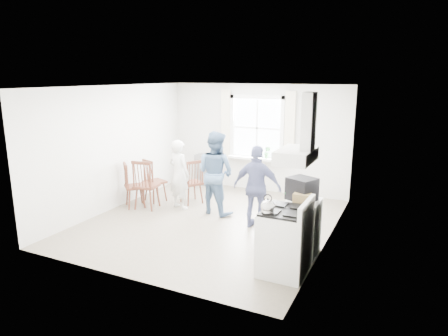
# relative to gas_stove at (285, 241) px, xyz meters

# --- Properties ---
(room_shell) EXTENTS (4.62, 5.12, 2.64)m
(room_shell) POSITION_rel_gas_stove_xyz_m (-1.91, 1.35, 0.82)
(room_shell) COLOR gray
(room_shell) RESTS_ON ground
(window_assembly) EXTENTS (1.88, 0.24, 1.70)m
(window_assembly) POSITION_rel_gas_stove_xyz_m (-1.91, 3.80, 0.98)
(window_assembly) COLOR white
(window_assembly) RESTS_ON room_shell
(range_hood) EXTENTS (0.45, 0.76, 0.94)m
(range_hood) POSITION_rel_gas_stove_xyz_m (0.16, -0.00, 1.42)
(range_hood) COLOR white
(range_hood) RESTS_ON room_shell
(shelf_unit) EXTENTS (0.40, 0.30, 0.80)m
(shelf_unit) POSITION_rel_gas_stove_xyz_m (-3.31, 3.68, -0.08)
(shelf_unit) COLOR gray
(shelf_unit) RESTS_ON ground
(gas_stove) EXTENTS (0.68, 0.76, 1.12)m
(gas_stove) POSITION_rel_gas_stove_xyz_m (0.00, 0.00, 0.00)
(gas_stove) COLOR white
(gas_stove) RESTS_ON ground
(kettle) EXTENTS (0.19, 0.19, 0.27)m
(kettle) POSITION_rel_gas_stove_xyz_m (-0.19, -0.24, 0.56)
(kettle) COLOR silver
(kettle) RESTS_ON gas_stove
(low_cabinet) EXTENTS (0.50, 0.55, 0.90)m
(low_cabinet) POSITION_rel_gas_stove_xyz_m (0.07, 0.70, -0.03)
(low_cabinet) COLOR white
(low_cabinet) RESTS_ON ground
(stereo_stack) EXTENTS (0.51, 0.49, 0.35)m
(stereo_stack) POSITION_rel_gas_stove_xyz_m (0.03, 0.70, 0.59)
(stereo_stack) COLOR black
(stereo_stack) RESTS_ON low_cabinet
(cardboard_box) EXTENTS (0.26, 0.19, 0.16)m
(cardboard_box) POSITION_rel_gas_stove_xyz_m (0.10, 0.50, 0.50)
(cardboard_box) COLOR olive
(cardboard_box) RESTS_ON low_cabinet
(windsor_chair_a) EXTENTS (0.51, 0.50, 1.08)m
(windsor_chair_a) POSITION_rel_gas_stove_xyz_m (-3.51, 1.38, 0.17)
(windsor_chair_a) COLOR #4B2418
(windsor_chair_a) RESTS_ON ground
(windsor_chair_b) EXTENTS (0.58, 0.58, 0.99)m
(windsor_chair_b) POSITION_rel_gas_stove_xyz_m (-3.88, 1.39, 0.12)
(windsor_chair_b) COLOR #4B2418
(windsor_chair_b) RESTS_ON ground
(windsor_chair_c) EXTENTS (0.57, 0.58, 1.01)m
(windsor_chair_c) POSITION_rel_gas_stove_xyz_m (-2.74, 2.16, 0.13)
(windsor_chair_c) COLOR #4B2418
(windsor_chair_c) RESTS_ON ground
(person_left) EXTENTS (0.67, 0.67, 1.49)m
(person_left) POSITION_rel_gas_stove_xyz_m (-2.89, 1.80, 0.26)
(person_left) COLOR silver
(person_left) RESTS_ON ground
(person_mid) EXTENTS (0.99, 0.99, 1.71)m
(person_mid) POSITION_rel_gas_stove_xyz_m (-2.05, 1.86, 0.37)
(person_mid) COLOR #496487
(person_mid) RESTS_ON ground
(person_right) EXTENTS (0.96, 0.96, 1.56)m
(person_right) POSITION_rel_gas_stove_xyz_m (-0.99, 1.47, 0.30)
(person_right) COLOR navy
(person_right) RESTS_ON ground
(potted_plant) EXTENTS (0.17, 0.17, 0.29)m
(potted_plant) POSITION_rel_gas_stove_xyz_m (-1.60, 3.71, 0.51)
(potted_plant) COLOR #35783A
(potted_plant) RESTS_ON window_assembly
(windsor_chair_d) EXTENTS (0.54, 0.53, 0.98)m
(windsor_chair_d) POSITION_rel_gas_stove_xyz_m (-3.69, 1.89, 0.12)
(windsor_chair_d) COLOR #4B2418
(windsor_chair_d) RESTS_ON ground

